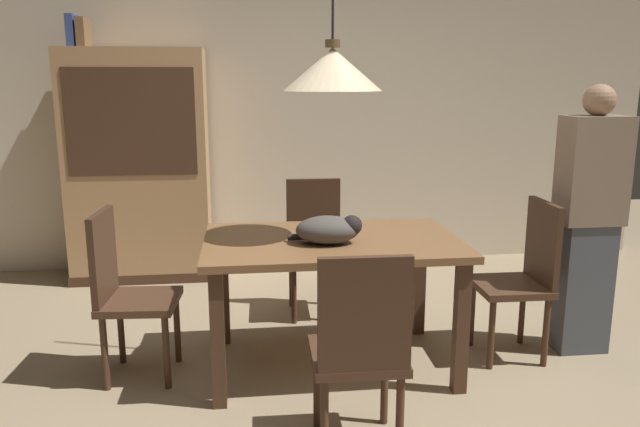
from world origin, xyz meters
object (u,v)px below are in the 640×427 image
(chair_far_back, at_px, (315,240))
(hutch_bookcase, at_px, (139,171))
(chair_near_front, at_px, (360,345))
(chair_right_side, at_px, (524,273))
(book_blue_wide, at_px, (73,31))
(pendant_lamp, at_px, (333,69))
(book_brown_thick, at_px, (84,33))
(chair_left_side, at_px, (125,287))
(person_standing, at_px, (588,222))
(cat_sleeping, at_px, (330,229))
(dining_table, at_px, (332,256))

(chair_far_back, relative_size, hutch_bookcase, 0.50)
(chair_far_back, xyz_separation_m, chair_near_front, (-0.00, -1.76, 0.00))
(chair_right_side, xyz_separation_m, book_blue_wide, (-2.87, 1.80, 1.46))
(pendant_lamp, bearing_deg, chair_right_side, -0.07)
(chair_right_side, distance_m, book_brown_thick, 3.63)
(chair_near_front, xyz_separation_m, pendant_lamp, (0.00, 0.88, 1.15))
(chair_near_front, bearing_deg, hutch_bookcase, 116.19)
(chair_left_side, distance_m, person_standing, 2.66)
(book_brown_thick, bearing_deg, cat_sleeping, -49.22)
(chair_far_back, bearing_deg, cat_sleeping, -91.64)
(dining_table, distance_m, chair_far_back, 0.89)
(book_blue_wide, height_order, book_brown_thick, book_blue_wide)
(chair_left_side, relative_size, chair_far_back, 1.00)
(chair_near_front, bearing_deg, book_blue_wide, 122.98)
(dining_table, relative_size, pendant_lamp, 1.08)
(chair_far_back, distance_m, book_blue_wide, 2.45)
(book_brown_thick, relative_size, person_standing, 0.15)
(chair_right_side, relative_size, book_brown_thick, 3.88)
(pendant_lamp, distance_m, person_standing, 1.75)
(chair_far_back, height_order, hutch_bookcase, hutch_bookcase)
(book_brown_thick, xyz_separation_m, person_standing, (3.19, -1.77, -1.16))
(dining_table, distance_m, cat_sleeping, 0.21)
(cat_sleeping, bearing_deg, chair_left_side, 174.59)
(dining_table, height_order, book_blue_wide, book_blue_wide)
(book_blue_wide, bearing_deg, chair_left_side, -71.15)
(chair_right_side, distance_m, pendant_lamp, 1.61)
(chair_right_side, distance_m, book_blue_wide, 3.69)
(chair_far_back, distance_m, pendant_lamp, 1.45)
(chair_far_back, relative_size, person_standing, 0.59)
(chair_right_side, height_order, hutch_bookcase, hutch_bookcase)
(chair_left_side, distance_m, chair_far_back, 1.43)
(book_brown_thick, distance_m, person_standing, 3.82)
(chair_left_side, xyz_separation_m, cat_sleeping, (1.10, -0.10, 0.32))
(dining_table, relative_size, book_blue_wide, 5.83)
(chair_near_front, bearing_deg, person_standing, 31.04)
(dining_table, bearing_deg, cat_sleeping, -104.76)
(book_blue_wide, bearing_deg, person_standing, -28.43)
(cat_sleeping, bearing_deg, chair_far_back, 88.36)
(chair_left_side, relative_size, book_blue_wide, 3.88)
(chair_far_back, bearing_deg, chair_near_front, -90.12)
(dining_table, bearing_deg, hutch_bookcase, 126.23)
(chair_right_side, xyz_separation_m, person_standing, (0.39, 0.04, 0.28))
(dining_table, xyz_separation_m, chair_right_side, (1.13, -0.00, -0.14))
(chair_left_side, xyz_separation_m, chair_far_back, (1.13, 0.87, 0.00))
(chair_left_side, distance_m, cat_sleeping, 1.15)
(book_blue_wide, relative_size, book_brown_thick, 1.00)
(dining_table, xyz_separation_m, pendant_lamp, (-0.00, 0.00, 1.01))
(pendant_lamp, xyz_separation_m, hutch_bookcase, (-1.32, 1.80, -0.77))
(chair_right_side, xyz_separation_m, hutch_bookcase, (-2.45, 1.80, 0.38))
(hutch_bookcase, bearing_deg, chair_far_back, -34.94)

